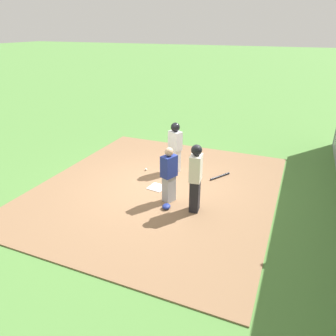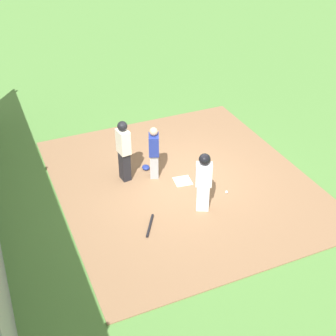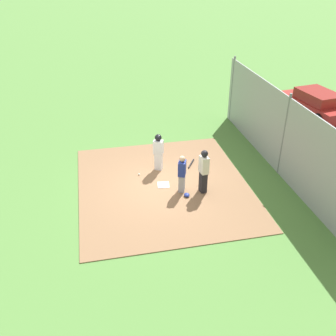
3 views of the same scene
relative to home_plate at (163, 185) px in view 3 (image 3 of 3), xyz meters
The scene contains 11 objects.
ground_plane 0.04m from the home_plate, ahead, with size 140.00×140.00×0.00m, color #51843D.
dirt_infield 0.03m from the home_plate, ahead, with size 7.20×6.40×0.03m, color #896647.
home_plate is the anchor object (origin of this frame).
catcher 1.09m from the home_plate, 132.14° to the right, with size 0.45×0.38×1.48m.
umpire 1.78m from the home_plate, 118.22° to the right, with size 0.41×0.31×1.72m.
runner 1.52m from the home_plate, ahead, with size 0.40×0.46×1.57m.
baseball_bat 2.00m from the home_plate, 47.32° to the right, with size 0.06×0.06×0.78m, color black.
catcher_mask 1.16m from the home_plate, 143.60° to the right, with size 0.24×0.20×0.12m, color navy.
baseball 1.23m from the home_plate, 40.89° to the left, with size 0.07×0.07×0.07m, color white.
backstop_fence 5.02m from the home_plate, 90.00° to the right, with size 12.00×0.10×3.35m.
parked_car_red 11.05m from the home_plate, 60.28° to the right, with size 4.41×2.35×1.28m.
Camera 3 is at (-12.07, 2.38, 7.88)m, focal length 40.53 mm.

